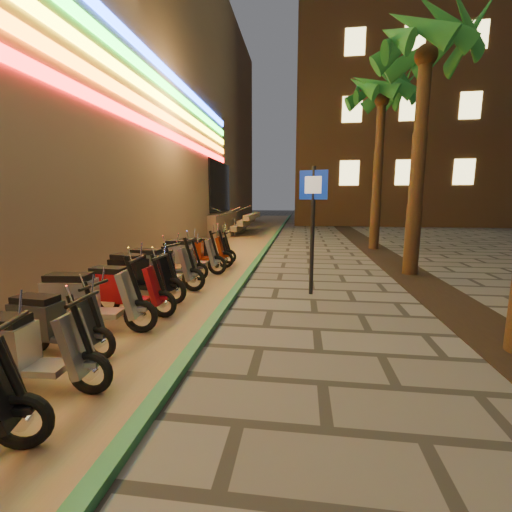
# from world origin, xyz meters

# --- Properties ---
(ground) EXTENTS (120.00, 120.00, 0.00)m
(ground) POSITION_xyz_m (0.00, 0.00, 0.00)
(ground) COLOR #474442
(ground) RESTS_ON ground
(parking_strip) EXTENTS (3.40, 60.00, 0.01)m
(parking_strip) POSITION_xyz_m (-2.60, 10.00, 0.01)
(parking_strip) COLOR #8C7251
(parking_strip) RESTS_ON ground
(green_curb) EXTENTS (0.18, 60.00, 0.10)m
(green_curb) POSITION_xyz_m (-0.90, 10.00, 0.05)
(green_curb) COLOR #2A7043
(green_curb) RESTS_ON ground
(planting_strip) EXTENTS (1.20, 40.00, 0.02)m
(planting_strip) POSITION_xyz_m (3.60, 5.00, 0.01)
(planting_strip) COLOR black
(planting_strip) RESTS_ON ground
(apartment_block) EXTENTS (18.00, 16.06, 25.00)m
(apartment_block) POSITION_xyz_m (9.00, 32.00, 12.50)
(apartment_block) COLOR brown
(apartment_block) RESTS_ON ground
(palm_c) EXTENTS (2.97, 3.02, 6.91)m
(palm_c) POSITION_xyz_m (3.60, 7.00, 5.73)
(palm_c) COLOR #472D19
(palm_c) RESTS_ON ground
(palm_d) EXTENTS (2.97, 3.02, 7.16)m
(palm_d) POSITION_xyz_m (3.60, 12.00, 5.94)
(palm_d) COLOR #472D19
(palm_d) RESTS_ON ground
(pedestrian_sign) EXTENTS (0.59, 0.23, 2.79)m
(pedestrian_sign) POSITION_xyz_m (0.79, 4.62, 1.80)
(pedestrian_sign) COLOR black
(pedestrian_sign) RESTS_ON ground
(scooter_4) EXTENTS (1.60, 0.56, 1.13)m
(scooter_4) POSITION_xyz_m (-2.43, 0.23, 0.49)
(scooter_4) COLOR black
(scooter_4) RESTS_ON ground
(scooter_5) EXTENTS (1.51, 0.54, 1.06)m
(scooter_5) POSITION_xyz_m (-2.76, 1.10, 0.46)
(scooter_5) COLOR black
(scooter_5) RESTS_ON ground
(scooter_6) EXTENTS (1.76, 0.65, 1.24)m
(scooter_6) POSITION_xyz_m (-2.76, 1.90, 0.54)
(scooter_6) COLOR black
(scooter_6) RESTS_ON ground
(scooter_7) EXTENTS (1.63, 0.57, 1.15)m
(scooter_7) POSITION_xyz_m (-2.64, 2.74, 0.50)
(scooter_7) COLOR black
(scooter_7) RESTS_ON ground
(scooter_8) EXTENTS (1.77, 0.83, 1.25)m
(scooter_8) POSITION_xyz_m (-2.78, 3.69, 0.54)
(scooter_8) COLOR black
(scooter_8) RESTS_ON ground
(scooter_9) EXTENTS (1.76, 0.62, 1.25)m
(scooter_9) POSITION_xyz_m (-2.71, 4.48, 0.54)
(scooter_9) COLOR black
(scooter_9) RESTS_ON ground
(scooter_10) EXTENTS (1.51, 0.74, 1.06)m
(scooter_10) POSITION_xyz_m (-2.75, 5.33, 0.46)
(scooter_10) COLOR black
(scooter_10) RESTS_ON ground
(scooter_11) EXTENTS (1.75, 0.62, 1.24)m
(scooter_11) POSITION_xyz_m (-2.60, 6.25, 0.54)
(scooter_11) COLOR black
(scooter_11) RESTS_ON ground
(scooter_12) EXTENTS (1.68, 0.60, 1.18)m
(scooter_12) POSITION_xyz_m (-2.54, 7.12, 0.51)
(scooter_12) COLOR black
(scooter_12) RESTS_ON ground
(scooter_13) EXTENTS (1.51, 0.53, 1.07)m
(scooter_13) POSITION_xyz_m (-2.49, 7.94, 0.46)
(scooter_13) COLOR black
(scooter_13) RESTS_ON ground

